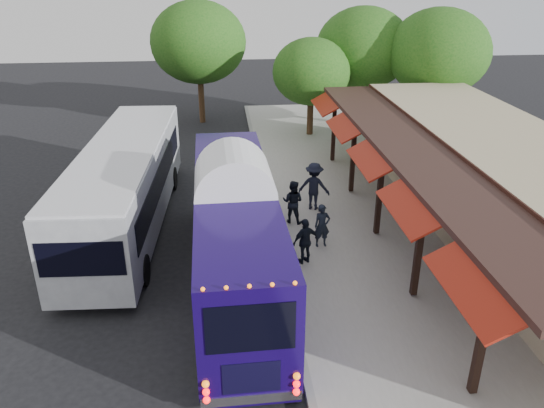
# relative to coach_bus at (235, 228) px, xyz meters

# --- Properties ---
(ground) EXTENTS (90.00, 90.00, 0.00)m
(ground) POSITION_rel_coach_bus_xyz_m (1.45, -1.56, -1.90)
(ground) COLOR black
(ground) RESTS_ON ground
(sidewalk) EXTENTS (10.00, 40.00, 0.15)m
(sidewalk) POSITION_rel_coach_bus_xyz_m (6.45, 2.44, -1.82)
(sidewalk) COLOR #9E9B93
(sidewalk) RESTS_ON ground
(curb) EXTENTS (0.20, 40.00, 0.16)m
(curb) POSITION_rel_coach_bus_xyz_m (1.50, 2.44, -1.82)
(curb) COLOR gray
(curb) RESTS_ON ground
(station_shelter) EXTENTS (8.15, 20.00, 3.60)m
(station_shelter) POSITION_rel_coach_bus_xyz_m (9.83, 2.44, -0.05)
(station_shelter) COLOR tan
(station_shelter) RESTS_ON ground
(coach_bus) EXTENTS (2.58, 11.12, 3.53)m
(coach_bus) POSITION_rel_coach_bus_xyz_m (0.00, 0.00, 0.00)
(coach_bus) COLOR #17064E
(coach_bus) RESTS_ON ground
(city_bus) EXTENTS (3.19, 12.19, 3.25)m
(city_bus) POSITION_rel_coach_bus_xyz_m (-3.95, 4.41, -0.10)
(city_bus) COLOR #919399
(city_bus) RESTS_ON ground
(ped_a) EXTENTS (0.60, 0.43, 1.57)m
(ped_a) POSITION_rel_coach_bus_xyz_m (3.06, 1.81, -0.96)
(ped_a) COLOR black
(ped_a) RESTS_ON sidewalk
(ped_b) EXTENTS (1.02, 0.92, 1.70)m
(ped_b) POSITION_rel_coach_bus_xyz_m (2.30, 3.79, -0.90)
(ped_b) COLOR black
(ped_b) RESTS_ON sidewalk
(ped_c) EXTENTS (1.02, 0.74, 1.60)m
(ped_c) POSITION_rel_coach_bus_xyz_m (2.30, 0.72, -0.95)
(ped_c) COLOR black
(ped_c) RESTS_ON sidewalk
(ped_d) EXTENTS (1.44, 1.12, 1.96)m
(ped_d) POSITION_rel_coach_bus_xyz_m (3.31, 4.94, -0.77)
(ped_d) COLOR black
(ped_d) RESTS_ON sidewalk
(sign_board) EXTENTS (0.17, 0.52, 1.14)m
(sign_board) POSITION_rel_coach_bus_xyz_m (6.42, 1.02, -0.97)
(sign_board) COLOR black
(sign_board) RESTS_ON sidewalk
(tree_left) EXTENTS (4.40, 4.40, 5.64)m
(tree_left) POSITION_rel_coach_bus_xyz_m (4.87, 15.30, 1.86)
(tree_left) COLOR #382314
(tree_left) RESTS_ON ground
(tree_mid) EXTENTS (5.58, 5.58, 7.14)m
(tree_mid) POSITION_rel_coach_bus_xyz_m (8.20, 16.92, 2.87)
(tree_mid) COLOR #382314
(tree_mid) RESTS_ON ground
(tree_right) EXTENTS (5.64, 5.64, 7.22)m
(tree_right) POSITION_rel_coach_bus_xyz_m (11.83, 14.60, 2.92)
(tree_right) COLOR #382314
(tree_right) RESTS_ON ground
(tree_far) EXTENTS (5.80, 5.80, 7.42)m
(tree_far) POSITION_rel_coach_bus_xyz_m (-1.47, 19.05, 3.05)
(tree_far) COLOR #382314
(tree_far) RESTS_ON ground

